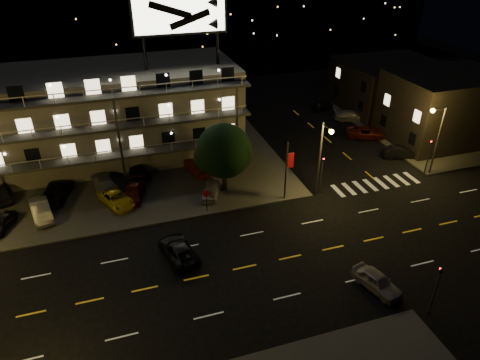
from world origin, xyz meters
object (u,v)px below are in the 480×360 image
object	(u,v)px
tree	(224,152)
lot_car_7	(104,182)
lot_car_2	(116,199)
side_car_0	(401,152)
road_car_east	(377,281)
road_car_west	(179,250)
lot_car_4	(211,190)

from	to	relation	value
tree	lot_car_7	world-z (taller)	tree
tree	lot_car_2	xyz separation A→B (m)	(-10.92, 0.54, -3.66)
lot_car_7	side_car_0	world-z (taller)	lot_car_7
tree	road_car_east	xyz separation A→B (m)	(7.10, -17.15, -3.77)
side_car_0	road_car_east	xyz separation A→B (m)	(-15.13, -18.03, -0.01)
tree	lot_car_2	distance (m)	11.53
side_car_0	road_car_west	size ratio (longest dim) A/B	0.87
lot_car_7	lot_car_2	bearing A→B (deg)	96.03
tree	road_car_east	bearing A→B (deg)	-67.52
road_car_west	lot_car_7	bearing A→B (deg)	-78.63
side_car_0	road_car_west	world-z (taller)	side_car_0
tree	road_car_east	size ratio (longest dim) A/B	1.78
side_car_0	road_car_east	world-z (taller)	side_car_0
lot_car_2	road_car_east	world-z (taller)	lot_car_2
lot_car_2	road_car_east	xyz separation A→B (m)	(18.02, -17.69, -0.11)
lot_car_4	road_car_east	distance (m)	18.57
tree	road_car_west	bearing A→B (deg)	-125.97
lot_car_4	lot_car_2	bearing A→B (deg)	-163.15
side_car_0	road_car_east	size ratio (longest dim) A/B	1.05
lot_car_4	side_car_0	world-z (taller)	lot_car_4
side_car_0	road_car_east	bearing A→B (deg)	158.63
lot_car_2	side_car_0	bearing A→B (deg)	-23.94
lot_car_2	lot_car_4	bearing A→B (deg)	-32.30
lot_car_7	side_car_0	xyz separation A→B (m)	(34.11, -3.19, -0.21)
road_car_west	side_car_0	bearing A→B (deg)	-172.38
road_car_west	road_car_east	bearing A→B (deg)	137.54
lot_car_2	road_car_west	xyz separation A→B (m)	(4.45, -9.46, -0.13)
tree	lot_car_4	bearing A→B (deg)	-155.19
side_car_0	road_car_west	xyz separation A→B (m)	(-28.70, -9.80, -0.03)
tree	lot_car_4	xyz separation A→B (m)	(-1.58, -0.73, -3.65)
lot_car_4	road_car_west	world-z (taller)	lot_car_4
lot_car_7	road_car_east	bearing A→B (deg)	122.60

